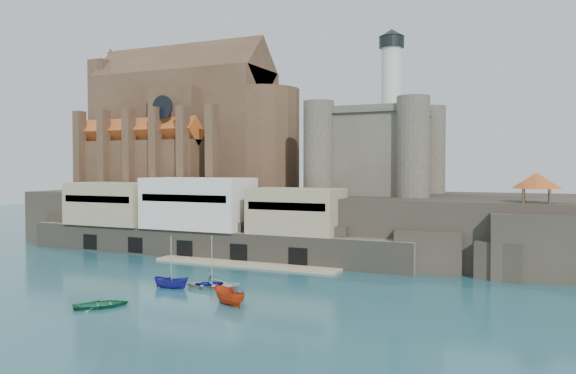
% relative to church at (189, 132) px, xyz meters
% --- Properties ---
extents(ground, '(300.00, 300.00, 0.00)m').
position_rel_church_xyz_m(ground, '(24.13, -41.85, -22.13)').
color(ground, '#1A4A55').
rests_on(ground, ground).
extents(promontory, '(100.00, 36.00, 10.00)m').
position_rel_church_xyz_m(promontory, '(23.94, -2.48, -17.20)').
color(promontory, black).
rests_on(promontory, ground).
extents(quay, '(70.00, 12.00, 13.05)m').
position_rel_church_xyz_m(quay, '(13.94, -18.78, -16.06)').
color(quay, '#666051').
rests_on(quay, ground).
extents(church, '(47.00, 25.93, 30.51)m').
position_rel_church_xyz_m(church, '(0.00, 0.00, 0.00)').
color(church, '#473221').
rests_on(church, promontory).
extents(castle_keep, '(21.20, 21.20, 29.30)m').
position_rel_church_xyz_m(castle_keep, '(40.21, -0.78, -3.81)').
color(castle_keep, '#4E493D').
rests_on(castle_keep, promontory).
extents(rock_outcrop, '(14.50, 10.50, 8.70)m').
position_rel_church_xyz_m(rock_outcrop, '(66.13, -16.01, -18.11)').
color(rock_outcrop, black).
rests_on(rock_outcrop, ground).
extents(pavilion, '(6.40, 6.40, 5.40)m').
position_rel_church_xyz_m(pavilion, '(66.13, -15.85, -9.40)').
color(pavilion, '#473221').
rests_on(pavilion, rock_outcrop).
extents(boat_2, '(1.97, 1.92, 4.64)m').
position_rel_church_xyz_m(boat_2, '(25.59, -41.72, -22.13)').
color(boat_2, navy).
rests_on(boat_2, ground).
extents(boat_3, '(3.79, 3.60, 5.67)m').
position_rel_church_xyz_m(boat_3, '(24.44, -52.47, -22.13)').
color(boat_3, '#1F794B').
rests_on(boat_3, ground).
extents(boat_5, '(2.76, 2.74, 5.30)m').
position_rel_church_xyz_m(boat_5, '(36.02, -45.80, -22.13)').
color(boat_5, '#BC3710').
rests_on(boat_5, ground).
extents(boat_6, '(2.31, 4.88, 6.59)m').
position_rel_church_xyz_m(boat_6, '(30.13, -39.71, -22.13)').
color(boat_6, silver).
rests_on(boat_6, ground).
extents(boat_7, '(3.30, 3.48, 3.47)m').
position_rel_church_xyz_m(boat_7, '(29.57, -39.51, -22.13)').
color(boat_7, navy).
rests_on(boat_7, ground).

